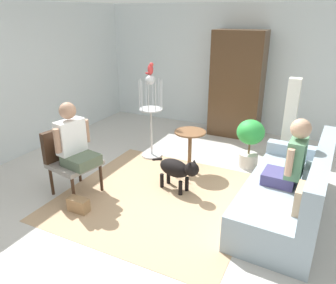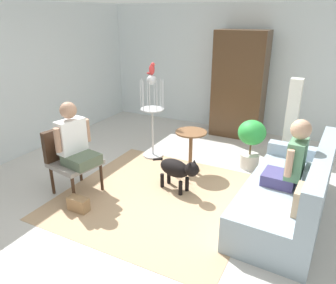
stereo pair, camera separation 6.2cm
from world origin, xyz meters
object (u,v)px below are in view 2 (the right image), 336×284
object	(u,v)px
parrot	(152,69)
bird_cage_stand	(152,116)
couch	(290,195)
handbag	(78,204)
armchair	(69,155)
person_on_armchair	(74,140)
round_end_table	(191,146)
armoire_cabinet	(239,85)
dog	(178,169)
column_lamp	(291,127)
potted_plant	(251,139)
person_on_couch	(292,159)

from	to	relation	value
parrot	bird_cage_stand	bearing A→B (deg)	180.00
couch	handbag	xyz separation A→B (m)	(-2.43, -1.07, -0.23)
armchair	parrot	size ratio (longest dim) A/B	4.53
person_on_armchair	round_end_table	bearing A→B (deg)	50.68
parrot	handbag	bearing A→B (deg)	-90.06
armoire_cabinet	handbag	size ratio (longest dim) A/B	7.53
dog	column_lamp	world-z (taller)	column_lamp
parrot	armoire_cabinet	xyz separation A→B (m)	(1.00, 1.76, -0.49)
potted_plant	person_on_couch	bearing A→B (deg)	-58.90
round_end_table	column_lamp	world-z (taller)	column_lamp
dog	round_end_table	bearing A→B (deg)	97.97
parrot	person_on_armchair	bearing A→B (deg)	-100.60
round_end_table	person_on_armchair	bearing A→B (deg)	-129.32
armchair	person_on_armchair	bearing A→B (deg)	-10.47
couch	handbag	world-z (taller)	couch
potted_plant	parrot	bearing A→B (deg)	-169.24
potted_plant	handbag	xyz separation A→B (m)	(-1.64, -2.27, -0.41)
armchair	column_lamp	xyz separation A→B (m)	(2.64, 2.07, 0.19)
parrot	handbag	size ratio (longest dim) A/B	0.73
parrot	armoire_cabinet	bearing A→B (deg)	60.36
column_lamp	handbag	distance (m)	3.36
parrot	handbag	xyz separation A→B (m)	(-0.00, -1.96, -1.45)
person_on_couch	handbag	world-z (taller)	person_on_couch
bird_cage_stand	handbag	bearing A→B (deg)	-89.85
couch	handbag	bearing A→B (deg)	-156.27
round_end_table	dog	distance (m)	0.69
person_on_couch	round_end_table	bearing A→B (deg)	156.53
couch	parrot	distance (m)	2.86
round_end_table	potted_plant	distance (m)	0.99
parrot	person_on_couch	bearing A→B (deg)	-20.95
dog	column_lamp	size ratio (longest dim) A/B	0.54
person_on_couch	potted_plant	distance (m)	1.46
person_on_armchair	armchair	bearing A→B (deg)	169.53
person_on_couch	dog	size ratio (longest dim) A/B	1.05
potted_plant	armoire_cabinet	size ratio (longest dim) A/B	0.39
person_on_couch	bird_cage_stand	size ratio (longest dim) A/B	0.58
armchair	handbag	distance (m)	0.75
round_end_table	column_lamp	distance (m)	1.58
person_on_armchair	round_end_table	distance (m)	1.80
parrot	dog	bearing A→B (deg)	-44.88
armchair	person_on_couch	bearing A→B (deg)	13.11
armchair	handbag	bearing A→B (deg)	-40.98
bird_cage_stand	handbag	world-z (taller)	bird_cage_stand
couch	bird_cage_stand	world-z (taller)	bird_cage_stand
bird_cage_stand	armchair	bearing A→B (deg)	-105.78
dog	bird_cage_stand	bearing A→B (deg)	135.35
armchair	handbag	xyz separation A→B (m)	(0.45, -0.39, -0.45)
armchair	column_lamp	bearing A→B (deg)	38.15
round_end_table	bird_cage_stand	bearing A→B (deg)	164.24
person_on_armchair	dog	world-z (taller)	person_on_armchair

